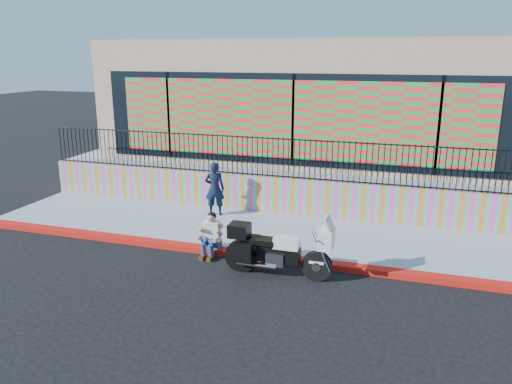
% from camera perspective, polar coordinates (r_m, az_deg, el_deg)
% --- Properties ---
extents(ground, '(90.00, 90.00, 0.00)m').
position_cam_1_polar(ground, '(12.27, -0.61, -7.56)').
color(ground, black).
rests_on(ground, ground).
extents(red_curb, '(16.00, 0.30, 0.15)m').
position_cam_1_polar(red_curb, '(12.25, -0.61, -7.24)').
color(red_curb, red).
rests_on(red_curb, ground).
extents(sidewalk, '(16.00, 3.00, 0.15)m').
position_cam_1_polar(sidewalk, '(13.71, 1.57, -4.68)').
color(sidewalk, '#909BAD').
rests_on(sidewalk, ground).
extents(mural_wall, '(16.00, 0.20, 1.10)m').
position_cam_1_polar(mural_wall, '(14.99, 3.30, -0.41)').
color(mural_wall, '#FF43A6').
rests_on(mural_wall, sidewalk).
extents(metal_fence, '(15.80, 0.04, 1.20)m').
position_cam_1_polar(metal_fence, '(14.71, 3.37, 3.90)').
color(metal_fence, black).
rests_on(metal_fence, mural_wall).
extents(elevated_platform, '(16.00, 10.00, 1.25)m').
position_cam_1_polar(elevated_platform, '(19.84, 7.01, 3.26)').
color(elevated_platform, '#909BAD').
rests_on(elevated_platform, ground).
extents(storefront_building, '(14.00, 8.06, 4.00)m').
position_cam_1_polar(storefront_building, '(19.24, 7.15, 10.78)').
color(storefront_building, tan).
rests_on(storefront_building, elevated_platform).
extents(police_motorcycle, '(2.42, 0.80, 1.50)m').
position_cam_1_polar(police_motorcycle, '(11.17, 2.36, -6.49)').
color(police_motorcycle, black).
rests_on(police_motorcycle, ground).
extents(police_officer, '(0.66, 0.51, 1.61)m').
position_cam_1_polar(police_officer, '(14.81, -4.74, 0.38)').
color(police_officer, black).
rests_on(police_officer, sidewalk).
extents(seated_man, '(0.54, 0.71, 1.06)m').
position_cam_1_polar(seated_man, '(12.30, -5.26, -5.33)').
color(seated_man, navy).
rests_on(seated_man, ground).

